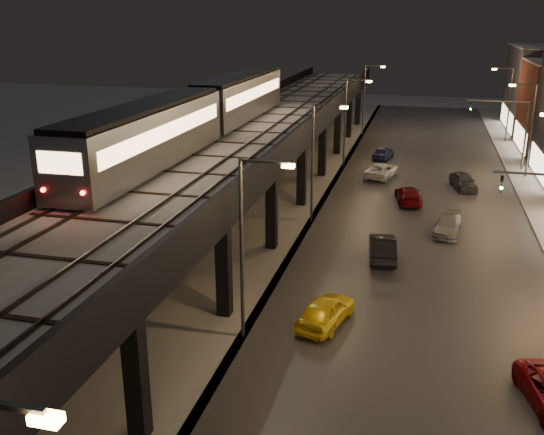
# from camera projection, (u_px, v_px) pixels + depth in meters

# --- Properties ---
(road_surface) EXTENTS (17.00, 120.00, 0.06)m
(road_surface) POSITION_uv_depth(u_px,v_px,m) (422.00, 214.00, 48.08)
(road_surface) COLOR #46474D
(road_surface) RESTS_ON ground
(under_viaduct_pavement) EXTENTS (11.00, 120.00, 0.06)m
(under_viaduct_pavement) POSITION_uv_depth(u_px,v_px,m) (258.00, 202.00, 51.22)
(under_viaduct_pavement) COLOR #9FA1A8
(under_viaduct_pavement) RESTS_ON ground
(elevated_viaduct) EXTENTS (9.00, 100.00, 6.30)m
(elevated_viaduct) POSITION_uv_depth(u_px,v_px,m) (247.00, 144.00, 46.54)
(elevated_viaduct) COLOR black
(elevated_viaduct) RESTS_ON ground
(viaduct_trackbed) EXTENTS (8.40, 100.00, 0.32)m
(viaduct_trackbed) POSITION_uv_depth(u_px,v_px,m) (247.00, 134.00, 46.41)
(viaduct_trackbed) COLOR #B2B7C1
(viaduct_trackbed) RESTS_ON elevated_viaduct
(viaduct_parapet_streetside) EXTENTS (0.30, 100.00, 1.10)m
(viaduct_parapet_streetside) POSITION_uv_depth(u_px,v_px,m) (303.00, 130.00, 45.28)
(viaduct_parapet_streetside) COLOR black
(viaduct_parapet_streetside) RESTS_ON elevated_viaduct
(viaduct_parapet_far) EXTENTS (0.30, 100.00, 1.10)m
(viaduct_parapet_far) POSITION_uv_depth(u_px,v_px,m) (194.00, 125.00, 47.30)
(viaduct_parapet_far) COLOR black
(viaduct_parapet_far) RESTS_ON elevated_viaduct
(streetlight_left_1) EXTENTS (2.57, 0.28, 9.00)m
(streetlight_left_1) POSITION_uv_depth(u_px,v_px,m) (247.00, 238.00, 28.05)
(streetlight_left_1) COLOR #38383A
(streetlight_left_1) RESTS_ON ground
(streetlight_left_2) EXTENTS (2.57, 0.28, 9.00)m
(streetlight_left_2) POSITION_uv_depth(u_px,v_px,m) (316.00, 155.00, 44.59)
(streetlight_left_2) COLOR #38383A
(streetlight_left_2) RESTS_ON ground
(streetlight_left_3) EXTENTS (2.57, 0.28, 9.00)m
(streetlight_left_3) POSITION_uv_depth(u_px,v_px,m) (348.00, 117.00, 61.13)
(streetlight_left_3) COLOR #38383A
(streetlight_left_3) RESTS_ON ground
(streetlight_right_3) EXTENTS (2.56, 0.28, 9.00)m
(streetlight_right_3) POSITION_uv_depth(u_px,v_px,m) (529.00, 124.00, 57.13)
(streetlight_right_3) COLOR #38383A
(streetlight_right_3) RESTS_ON ground
(streetlight_left_4) EXTENTS (2.57, 0.28, 9.00)m
(streetlight_left_4) POSITION_uv_depth(u_px,v_px,m) (366.00, 95.00, 77.66)
(streetlight_left_4) COLOR #38383A
(streetlight_left_4) RESTS_ON ground
(streetlight_right_4) EXTENTS (2.56, 0.28, 9.00)m
(streetlight_right_4) POSITION_uv_depth(u_px,v_px,m) (508.00, 99.00, 73.67)
(streetlight_right_4) COLOR #38383A
(streetlight_right_4) RESTS_ON ground
(traffic_light_rig_b) EXTENTS (6.10, 0.34, 7.00)m
(traffic_light_rig_b) POSITION_uv_depth(u_px,v_px,m) (514.00, 126.00, 60.33)
(traffic_light_rig_b) COLOR #38383A
(traffic_light_rig_b) RESTS_ON ground
(subway_train) EXTENTS (2.99, 36.26, 3.58)m
(subway_train) POSITION_uv_depth(u_px,v_px,m) (202.00, 112.00, 43.67)
(subway_train) COLOR gray
(subway_train) RESTS_ON viaduct_trackbed
(car_taxi) EXTENTS (2.80, 4.74, 1.51)m
(car_taxi) POSITION_uv_depth(u_px,v_px,m) (326.00, 312.00, 30.70)
(car_taxi) COLOR yellow
(car_taxi) RESTS_ON ground
(car_near_white) EXTENTS (2.16, 4.83, 1.54)m
(car_near_white) POSITION_uv_depth(u_px,v_px,m) (382.00, 248.00, 39.03)
(car_near_white) COLOR black
(car_near_white) RESTS_ON ground
(car_mid_silver) EXTENTS (3.40, 5.49, 1.42)m
(car_mid_silver) POSITION_uv_depth(u_px,v_px,m) (382.00, 171.00, 58.50)
(car_mid_silver) COLOR white
(car_mid_silver) RESTS_ON ground
(car_mid_dark) EXTENTS (2.63, 4.94, 1.36)m
(car_mid_dark) POSITION_uv_depth(u_px,v_px,m) (408.00, 196.00, 50.60)
(car_mid_dark) COLOR maroon
(car_mid_dark) RESTS_ON ground
(car_far_white) EXTENTS (2.38, 4.30, 1.38)m
(car_far_white) POSITION_uv_depth(u_px,v_px,m) (383.00, 153.00, 65.89)
(car_far_white) COLOR #19244D
(car_far_white) RESTS_ON ground
(car_onc_white) EXTENTS (2.39, 4.55, 1.26)m
(car_onc_white) POSITION_uv_depth(u_px,v_px,m) (448.00, 226.00, 43.50)
(car_onc_white) COLOR #A2A3A5
(car_onc_white) RESTS_ON ground
(car_onc_red) EXTENTS (2.71, 4.59, 1.46)m
(car_onc_red) POSITION_uv_depth(u_px,v_px,m) (463.00, 181.00, 54.71)
(car_onc_red) COLOR #464954
(car_onc_red) RESTS_ON ground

